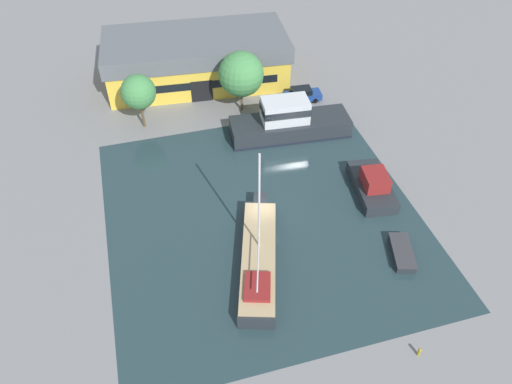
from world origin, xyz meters
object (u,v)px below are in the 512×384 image
motor_cruiser (289,122)px  quay_tree_near_building (241,74)px  cabin_boat (373,185)px  quay_tree_by_water (138,92)px  small_dinghy (402,253)px  warehouse_building (197,59)px  sailboat_moored (259,257)px  parked_car (302,95)px

motor_cruiser → quay_tree_near_building: bearing=36.2°
motor_cruiser → cabin_boat: size_ratio=1.83×
cabin_boat → quay_tree_by_water: bearing=147.8°
small_dinghy → cabin_boat: cabin_boat is taller
warehouse_building → small_dinghy: 33.08m
sailboat_moored → motor_cruiser: 17.35m
quay_tree_by_water → parked_car: bearing=0.7°
motor_cruiser → quay_tree_by_water: bearing=73.7°
quay_tree_by_water → motor_cruiser: quay_tree_by_water is taller
parked_car → cabin_boat: 16.09m
small_dinghy → parked_car: bearing=106.5°
quay_tree_near_building → cabin_boat: (8.00, -16.09, -3.58)m
small_dinghy → quay_tree_near_building: bearing=123.0°
warehouse_building → small_dinghy: bearing=-66.5°
warehouse_building → quay_tree_near_building: size_ratio=3.17×
warehouse_building → cabin_boat: 26.42m
warehouse_building → motor_cruiser: (6.90, -13.31, -1.29)m
warehouse_building → motor_cruiser: size_ratio=1.72×
cabin_boat → motor_cruiser: bearing=121.5°
cabin_boat → quay_tree_near_building: bearing=124.5°
motor_cruiser → sailboat_moored: bearing=158.6°
warehouse_building → cabin_boat: size_ratio=3.15×
quay_tree_near_building → quay_tree_by_water: 10.72m
parked_car → sailboat_moored: 23.94m
warehouse_building → parked_car: size_ratio=5.01×
small_dinghy → cabin_boat: (0.94, 7.54, 0.49)m
quay_tree_near_building → parked_car: size_ratio=1.58×
cabin_boat → sailboat_moored: bearing=-149.0°
quay_tree_by_water → quay_tree_near_building: bearing=1.2°
quay_tree_near_building → quay_tree_by_water: size_ratio=1.14×
warehouse_building → sailboat_moored: (-0.71, -28.89, -2.09)m
quay_tree_near_building → cabin_boat: 18.32m
quay_tree_by_water → small_dinghy: (17.78, -23.39, -3.84)m
quay_tree_by_water → parked_car: 18.03m
motor_cruiser → warehouse_building: bearing=32.0°
quay_tree_near_building → parked_car: quay_tree_near_building is taller
parked_car → motor_cruiser: bearing=-27.7°
quay_tree_near_building → small_dinghy: bearing=-73.4°
parked_car → small_dinghy: parked_car is taller
quay_tree_by_water → small_dinghy: quay_tree_by_water is taller
parked_car → motor_cruiser: motor_cruiser is taller
sailboat_moored → motor_cruiser: sailboat_moored is taller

